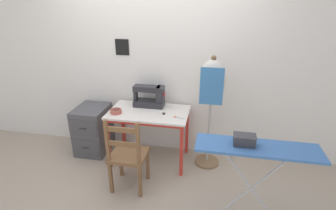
% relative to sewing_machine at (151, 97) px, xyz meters
% --- Properties ---
extents(ground_plane, '(14.00, 14.00, 0.00)m').
position_rel_sewing_machine_xyz_m(ground_plane, '(0.02, -0.47, -0.85)').
color(ground_plane, tan).
extents(wall_back, '(10.00, 0.06, 2.55)m').
position_rel_sewing_machine_xyz_m(wall_back, '(0.02, 0.20, 0.42)').
color(wall_back, silver).
rests_on(wall_back, ground_plane).
extents(sewing_table, '(1.02, 0.61, 0.72)m').
position_rel_sewing_machine_xyz_m(sewing_table, '(0.02, -0.18, -0.22)').
color(sewing_table, silver).
rests_on(sewing_table, ground_plane).
extents(sewing_machine, '(0.42, 0.18, 0.31)m').
position_rel_sewing_machine_xyz_m(sewing_machine, '(0.00, 0.00, 0.00)').
color(sewing_machine, '#28282D').
rests_on(sewing_machine, sewing_table).
extents(fabric_bowl, '(0.14, 0.14, 0.05)m').
position_rel_sewing_machine_xyz_m(fabric_bowl, '(-0.37, -0.30, -0.11)').
color(fabric_bowl, '#B25647').
rests_on(fabric_bowl, sewing_table).
extents(scissors, '(0.14, 0.08, 0.01)m').
position_rel_sewing_machine_xyz_m(scissors, '(0.41, -0.28, -0.13)').
color(scissors, silver).
rests_on(scissors, sewing_table).
extents(thread_spool_near_machine, '(0.04, 0.04, 0.04)m').
position_rel_sewing_machine_xyz_m(thread_spool_near_machine, '(0.22, -0.22, -0.11)').
color(thread_spool_near_machine, black).
rests_on(thread_spool_near_machine, sewing_table).
extents(wooden_chair, '(0.40, 0.38, 0.92)m').
position_rel_sewing_machine_xyz_m(wooden_chair, '(-0.07, -0.77, -0.42)').
color(wooden_chair, brown).
rests_on(wooden_chair, ground_plane).
extents(filing_cabinet, '(0.42, 0.52, 0.67)m').
position_rel_sewing_machine_xyz_m(filing_cabinet, '(-0.83, -0.09, -0.52)').
color(filing_cabinet, '#4C4C51').
rests_on(filing_cabinet, ground_plane).
extents(dress_form, '(0.32, 0.32, 1.46)m').
position_rel_sewing_machine_xyz_m(dress_form, '(0.79, -0.11, 0.21)').
color(dress_form, '#846647').
rests_on(dress_form, ground_plane).
extents(ironing_board, '(1.07, 0.30, 0.88)m').
position_rel_sewing_machine_xyz_m(ironing_board, '(1.23, -1.06, -0.03)').
color(ironing_board, '#3D6BAD').
rests_on(ironing_board, ground_plane).
extents(storage_box, '(0.19, 0.12, 0.10)m').
position_rel_sewing_machine_xyz_m(storage_box, '(1.12, -1.05, 0.07)').
color(storage_box, '#333338').
rests_on(storage_box, ironing_board).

